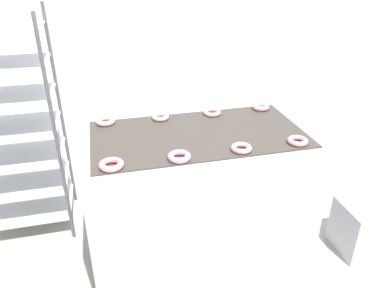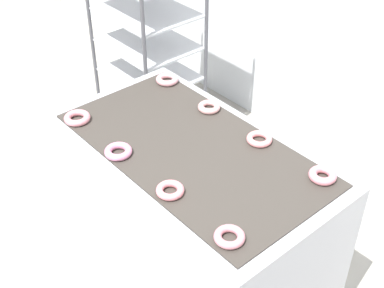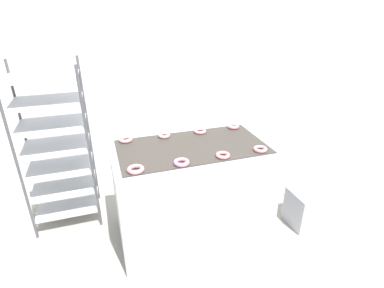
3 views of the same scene
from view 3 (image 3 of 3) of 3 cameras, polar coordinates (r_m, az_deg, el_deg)
name	(u,v)px [view 3 (image 3 of 3)]	position (r m, az deg, el deg)	size (l,w,h in m)	color
ground_plane	(216,280)	(2.68, 4.62, -24.49)	(14.00, 14.00, 0.00)	#9E998E
wall_back	(154,61)	(3.83, -7.26, 15.36)	(8.00, 0.05, 2.80)	silver
fryer_machine	(192,191)	(2.81, 0.01, -8.97)	(1.37, 0.76, 0.93)	#A8AAB2
baking_rack_cart	(57,147)	(3.10, -24.39, -0.44)	(0.62, 0.51, 1.60)	#4C4C51
glaze_bin	(306,208)	(3.27, 20.89, -11.27)	(0.33, 0.31, 0.37)	#A8AAB2
donut_near_left	(136,169)	(2.23, -10.68, -4.75)	(0.13, 0.13, 0.03)	#D17F87
donut_near_midleft	(181,162)	(2.29, -2.01, -3.49)	(0.12, 0.12, 0.03)	pink
donut_near_midright	(223,155)	(2.40, 5.91, -2.12)	(0.12, 0.12, 0.03)	pink
donut_near_right	(260,149)	(2.55, 12.88, -0.95)	(0.12, 0.12, 0.03)	#CE7F89
donut_far_left	(126,140)	(2.73, -12.51, 0.84)	(0.12, 0.12, 0.03)	#D08D93
donut_far_midleft	(164,135)	(2.76, -5.33, 1.66)	(0.11, 0.11, 0.03)	#CE928F
donut_far_midright	(200,131)	(2.85, 1.54, 2.47)	(0.12, 0.12, 0.03)	pink
donut_far_right	(233,126)	(2.98, 7.87, 3.37)	(0.12, 0.12, 0.03)	pink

